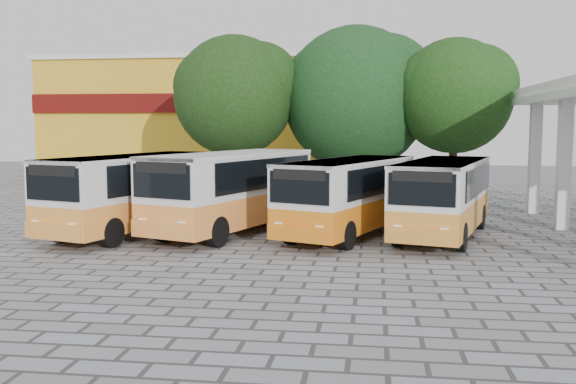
# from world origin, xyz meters

# --- Properties ---
(ground) EXTENTS (90.00, 90.00, 0.00)m
(ground) POSITION_xyz_m (0.00, 0.00, 0.00)
(ground) COLOR slate
(ground) RESTS_ON ground
(shophouse_block) EXTENTS (20.40, 10.40, 8.30)m
(shophouse_block) POSITION_xyz_m (-11.00, 25.99, 4.16)
(shophouse_block) COLOR gold
(shophouse_block) RESTS_ON ground
(bus_far_left) EXTENTS (4.44, 8.12, 2.75)m
(bus_far_left) POSITION_xyz_m (-7.35, 3.12, 1.59)
(bus_far_left) COLOR orange
(bus_far_left) RESTS_ON ground
(bus_centre_left) EXTENTS (4.91, 8.42, 2.84)m
(bus_centre_left) POSITION_xyz_m (-3.98, 3.74, 1.65)
(bus_centre_left) COLOR orange
(bus_centre_left) RESTS_ON ground
(bus_centre_right) EXTENTS (4.70, 7.82, 2.63)m
(bus_centre_right) POSITION_xyz_m (0.14, 3.64, 1.52)
(bus_centre_right) COLOR orange
(bus_centre_right) RESTS_ON ground
(bus_far_right) EXTENTS (4.08, 7.69, 2.62)m
(bus_far_right) POSITION_xyz_m (3.33, 3.79, 1.51)
(bus_far_right) COLOR orange
(bus_far_right) RESTS_ON ground
(tree_left) EXTENTS (6.41, 6.11, 8.34)m
(tree_left) POSITION_xyz_m (-6.02, 13.81, 5.49)
(tree_left) COLOR #452D1E
(tree_left) RESTS_ON ground
(tree_middle) EXTENTS (7.81, 7.43, 8.87)m
(tree_middle) POSITION_xyz_m (0.09, 15.08, 5.40)
(tree_middle) COLOR #432F1F
(tree_middle) RESTS_ON ground
(tree_right) EXTENTS (5.78, 5.50, 7.96)m
(tree_right) POSITION_xyz_m (4.81, 13.40, 5.38)
(tree_right) COLOR #3A2C15
(tree_right) RESTS_ON ground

